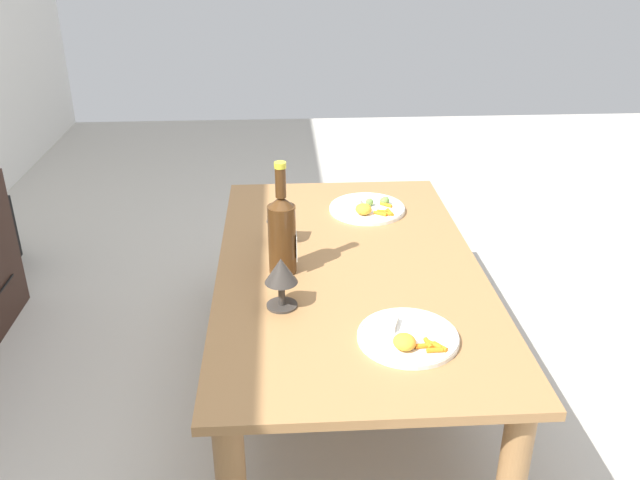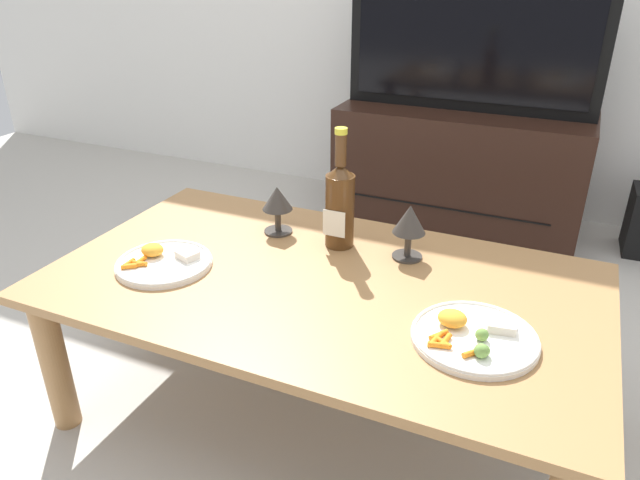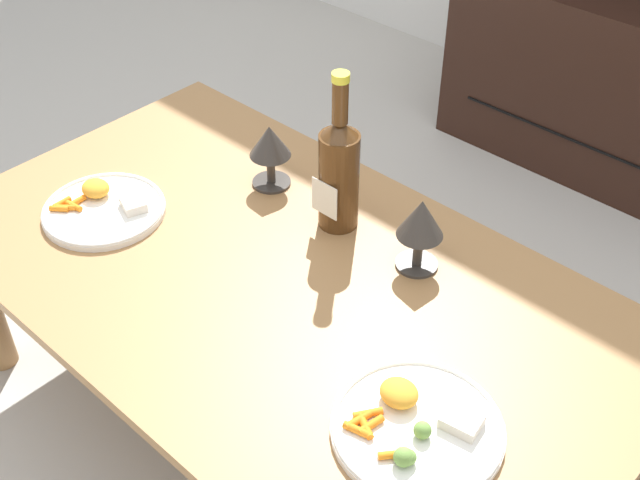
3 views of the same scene
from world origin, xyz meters
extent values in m
plane|color=#B7B2A8|center=(0.00, 0.00, 0.00)|extent=(6.40, 6.40, 0.00)
cube|color=#9E7042|center=(0.00, 0.00, 0.42)|extent=(1.38, 0.78, 0.03)
cylinder|color=#9E7042|center=(-0.62, -0.33, 0.20)|extent=(0.07, 0.07, 0.41)
cylinder|color=#9E7042|center=(0.62, -0.33, 0.20)|extent=(0.07, 0.07, 0.41)
cylinder|color=#9E7042|center=(0.62, 0.33, 0.20)|extent=(0.07, 0.07, 0.41)
cylinder|color=#4C2D14|center=(-0.03, 0.20, 0.54)|extent=(0.08, 0.08, 0.21)
cone|color=#4C2D14|center=(-0.03, 0.20, 0.65)|extent=(0.08, 0.08, 0.04)
cylinder|color=#4C2D14|center=(-0.03, 0.20, 0.71)|extent=(0.03, 0.03, 0.09)
cylinder|color=yellow|center=(-0.03, 0.20, 0.76)|extent=(0.03, 0.03, 0.02)
cube|color=silver|center=(-0.03, 0.16, 0.51)|extent=(0.06, 0.00, 0.07)
cylinder|color=#38332D|center=(-0.23, 0.20, 0.44)|extent=(0.08, 0.08, 0.01)
cylinder|color=#38332D|center=(-0.23, 0.20, 0.47)|extent=(0.02, 0.02, 0.07)
cone|color=#38332D|center=(-0.23, 0.20, 0.54)|extent=(0.09, 0.09, 0.07)
cylinder|color=#38332D|center=(0.17, 0.20, 0.44)|extent=(0.08, 0.08, 0.01)
cylinder|color=#38332D|center=(0.17, 0.20, 0.47)|extent=(0.02, 0.02, 0.07)
cone|color=#38332D|center=(0.17, 0.20, 0.55)|extent=(0.09, 0.09, 0.08)
cylinder|color=white|center=(-0.40, -0.11, 0.44)|extent=(0.25, 0.25, 0.01)
torus|color=white|center=(-0.40, -0.11, 0.45)|extent=(0.25, 0.25, 0.01)
ellipsoid|color=orange|center=(-0.45, -0.09, 0.46)|extent=(0.06, 0.05, 0.03)
cube|color=beige|center=(-0.36, -0.06, 0.45)|extent=(0.07, 0.06, 0.02)
cylinder|color=orange|center=(-0.46, -0.13, 0.45)|extent=(0.01, 0.04, 0.01)
cylinder|color=orange|center=(-0.45, -0.15, 0.45)|extent=(0.04, 0.02, 0.01)
cylinder|color=orange|center=(-0.48, -0.16, 0.45)|extent=(0.01, 0.04, 0.01)
cylinder|color=orange|center=(-0.45, -0.16, 0.45)|extent=(0.04, 0.03, 0.01)
cylinder|color=orange|center=(-0.46, -0.17, 0.45)|extent=(0.04, 0.03, 0.01)
cylinder|color=white|center=(0.40, -0.11, 0.44)|extent=(0.27, 0.27, 0.01)
torus|color=white|center=(0.40, -0.11, 0.45)|extent=(0.27, 0.27, 0.01)
ellipsoid|color=orange|center=(0.35, -0.09, 0.46)|extent=(0.06, 0.06, 0.03)
cube|color=beige|center=(0.45, -0.06, 0.45)|extent=(0.07, 0.06, 0.02)
cylinder|color=orange|center=(0.33, -0.14, 0.45)|extent=(0.04, 0.05, 0.01)
cylinder|color=orange|center=(0.35, -0.16, 0.45)|extent=(0.02, 0.05, 0.01)
cylinder|color=orange|center=(0.33, -0.16, 0.45)|extent=(0.02, 0.05, 0.01)
cylinder|color=orange|center=(0.35, -0.16, 0.45)|extent=(0.05, 0.03, 0.01)
cylinder|color=orange|center=(0.34, -0.18, 0.45)|extent=(0.05, 0.02, 0.01)
cylinder|color=orange|center=(0.41, -0.17, 0.45)|extent=(0.04, 0.04, 0.01)
sphere|color=olive|center=(0.42, -0.12, 0.46)|extent=(0.03, 0.03, 0.03)
sphere|color=olive|center=(0.43, -0.17, 0.46)|extent=(0.03, 0.03, 0.03)
sphere|color=olive|center=(0.43, -0.17, 0.46)|extent=(0.03, 0.03, 0.03)
sphere|color=olive|center=(0.43, -0.17, 0.46)|extent=(0.02, 0.02, 0.02)
camera|label=1|loc=(-1.75, 0.19, 1.36)|focal=37.37mm
camera|label=2|loc=(0.52, -1.17, 1.17)|focal=32.74mm
camera|label=3|loc=(0.82, -0.78, 1.45)|focal=45.80mm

